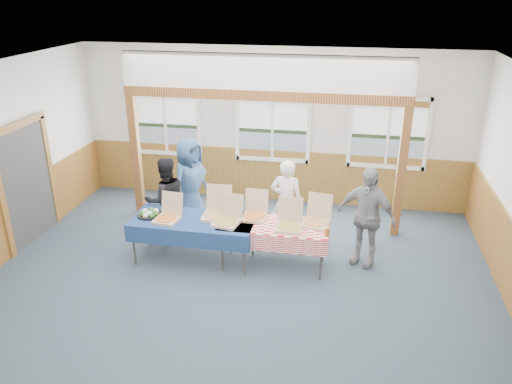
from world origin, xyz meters
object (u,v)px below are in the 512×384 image
(table_left, at_px, (193,222))
(woman_black, at_px, (166,200))
(woman_white, at_px, (286,202))
(table_right, at_px, (274,228))
(person_grey, at_px, (366,216))
(man_blue, at_px, (190,183))

(table_left, relative_size, woman_black, 1.41)
(woman_white, height_order, woman_black, woman_white)
(table_right, distance_m, woman_white, 0.85)
(woman_black, xyz_separation_m, person_grey, (3.47, -0.18, 0.07))
(woman_black, bearing_deg, woman_white, 152.77)
(woman_white, xyz_separation_m, woman_black, (-2.11, -0.27, -0.01))
(table_right, bearing_deg, table_left, 165.74)
(woman_white, bearing_deg, person_grey, 168.93)
(table_left, relative_size, man_blue, 1.25)
(woman_black, bearing_deg, table_left, 103.69)
(man_blue, distance_m, person_grey, 3.29)
(woman_black, bearing_deg, table_right, 129.72)
(woman_white, xyz_separation_m, man_blue, (-1.85, 0.32, 0.09))
(table_right, distance_m, person_grey, 1.50)
(man_blue, bearing_deg, table_right, -100.76)
(woman_white, relative_size, man_blue, 0.90)
(woman_white, height_order, person_grey, person_grey)
(table_right, xyz_separation_m, person_grey, (1.44, 0.39, 0.15))
(table_right, bearing_deg, person_grey, -1.37)
(table_left, height_order, man_blue, man_blue)
(person_grey, bearing_deg, table_right, -140.98)
(woman_black, bearing_deg, man_blue, -148.89)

